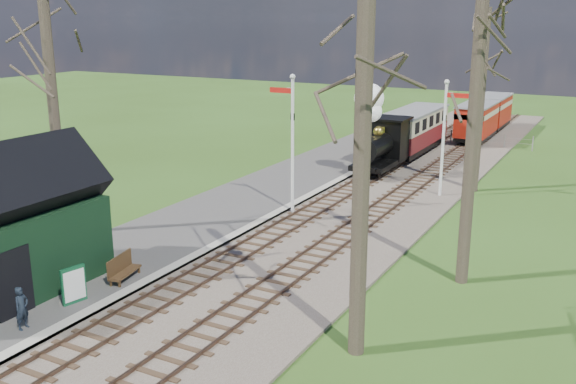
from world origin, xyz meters
name	(u,v)px	position (x,y,z in m)	size (l,w,h in m)	color
distant_hills	(507,242)	(1.40, 64.38, -16.21)	(114.40, 48.00, 22.02)	#385B23
ballast_bed	(382,189)	(1.30, 22.00, 0.05)	(8.00, 60.00, 0.10)	brown
track_near	(358,185)	(0.00, 22.00, 0.10)	(1.60, 60.00, 0.15)	brown
track_far	(406,191)	(2.60, 22.00, 0.10)	(1.60, 60.00, 0.15)	brown
platform	(215,215)	(-3.50, 14.00, 0.10)	(5.00, 44.00, 0.20)	#474442
coping_strip	(260,223)	(-1.20, 14.00, 0.10)	(0.40, 44.00, 0.21)	#B2AD9E
station_shed	(4,230)	(-4.30, 4.00, 2.27)	(3.25, 6.30, 4.78)	black
semaphore_near	(291,134)	(-0.77, 16.00, 3.62)	(1.22, 0.24, 6.22)	silver
semaphore_far	(445,130)	(4.37, 22.00, 3.35)	(1.22, 0.24, 5.72)	silver
bare_trees	(264,120)	(1.33, 10.10, 5.21)	(15.51, 22.39, 12.00)	#382D23
fence_line	(438,135)	(0.30, 36.00, 0.55)	(12.60, 0.08, 1.00)	slate
locomotive	(380,134)	(-0.01, 25.01, 2.30)	(2.01, 4.70, 5.04)	black
coach	(413,129)	(0.00, 31.08, 1.68)	(2.35, 8.06, 2.47)	black
red_carriage_a	(477,121)	(2.60, 37.27, 1.52)	(2.10, 5.21, 2.21)	black
red_carriage_b	(493,111)	(2.60, 42.77, 1.52)	(2.10, 5.21, 2.21)	black
sign_board	(74,285)	(-1.96, 4.40, 0.77)	(0.27, 0.78, 1.15)	#0F4828
bench	(122,268)	(-1.96, 6.46, 0.59)	(0.70, 1.50, 0.83)	#402B16
person	(22,308)	(-1.95, 2.52, 0.81)	(0.45, 0.29, 1.23)	black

